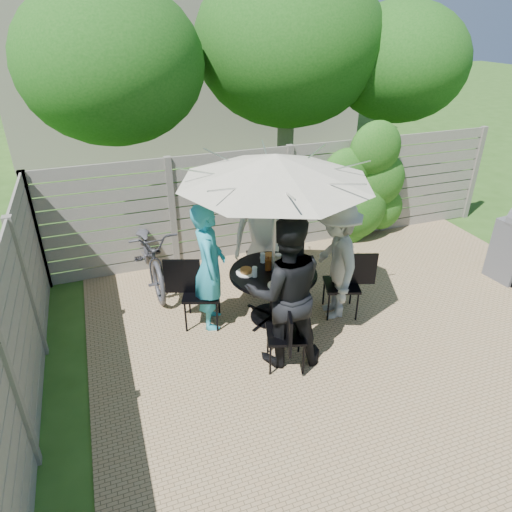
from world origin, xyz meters
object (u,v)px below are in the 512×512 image
object	(u,v)px
chair_front	(285,347)
glass_front	(285,276)
plate_right	(300,268)
plate_left	(246,271)
bicycle	(150,253)
person_right	(335,261)
glass_right	(291,262)
plate_back	(269,257)
glass_back	(263,258)
chair_right	(341,296)
patio_table	(273,286)
umbrella	(275,168)
coffee_cup	(278,259)
person_back	(264,232)
plate_extra	(291,281)
person_left	(209,267)
chair_back	(263,266)
glass_left	(255,272)
syrup_jug	(268,264)
plate_front	(278,284)
chair_left	(201,305)
person_front	(285,292)

from	to	relation	value
chair_front	glass_front	size ratio (longest dim) A/B	6.58
plate_right	glass_front	distance (m)	0.37
plate_left	bicycle	distance (m)	1.82
person_right	bicycle	xyz separation A→B (m)	(-2.22, 1.73, -0.34)
glass_right	bicycle	size ratio (longest dim) A/B	0.07
plate_back	glass_back	size ratio (longest dim) A/B	1.86
chair_right	glass_front	xyz separation A→B (m)	(-0.90, -0.06, 0.53)
person_right	plate_right	size ratio (longest dim) A/B	6.54
chair_front	patio_table	bearing A→B (deg)	4.20
umbrella	plate_right	size ratio (longest dim) A/B	10.95
umbrella	coffee_cup	bearing A→B (deg)	52.92
person_back	plate_extra	world-z (taller)	person_back
plate_left	glass_front	size ratio (longest dim) A/B	1.86
plate_right	chair_front	bearing A→B (deg)	-123.15
person_left	chair_right	world-z (taller)	person_left
plate_extra	plate_back	bearing A→B (deg)	92.62
coffee_cup	plate_extra	bearing A→B (deg)	-93.89
person_left	glass_front	size ratio (longest dim) A/B	12.45
person_left	plate_right	size ratio (longest dim) A/B	6.70
chair_back	patio_table	bearing A→B (deg)	-4.72
chair_right	person_right	distance (m)	0.58
plate_right	glass_right	size ratio (longest dim) A/B	1.86
glass_back	glass_left	size ratio (longest dim) A/B	1.00
glass_front	glass_back	bearing A→B (deg)	99.36
chair_back	syrup_jug	size ratio (longest dim) A/B	5.78
bicycle	chair_front	bearing A→B (deg)	-67.07
person_left	plate_extra	world-z (taller)	person_left
plate_front	bicycle	size ratio (longest dim) A/B	0.13
glass_left	coffee_cup	size ratio (longest dim) A/B	1.17
chair_front	plate_extra	distance (m)	0.85
chair_front	plate_back	size ratio (longest dim) A/B	3.54
umbrella	person_back	distance (m)	1.47
umbrella	plate_left	xyz separation A→B (m)	(-0.35, 0.08, -1.37)
chair_front	plate_front	bearing A→B (deg)	4.16
plate_front	chair_back	bearing A→B (deg)	77.42
umbrella	bicycle	bearing A→B (deg)	132.34
chair_left	bicycle	bearing A→B (deg)	128.27
plate_extra	glass_back	world-z (taller)	glass_back
glass_front	umbrella	bearing A→B (deg)	99.36
patio_table	plate_left	world-z (taller)	plate_left
plate_left	glass_right	size ratio (longest dim) A/B	1.86
person_left	person_front	world-z (taller)	person_front
chair_right	glass_right	distance (m)	0.89
person_front	patio_table	bearing A→B (deg)	-90.00
syrup_jug	coffee_cup	bearing A→B (deg)	34.10
chair_right	plate_extra	size ratio (longest dim) A/B	3.92
plate_right	coffee_cup	world-z (taller)	coffee_cup
umbrella	person_right	distance (m)	1.54
plate_left	glass_left	xyz separation A→B (m)	(0.08, -0.12, 0.05)
umbrella	chair_front	distance (m)	2.10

